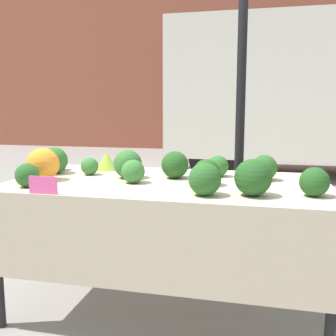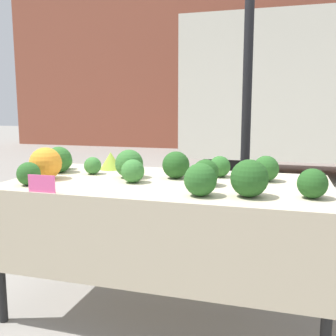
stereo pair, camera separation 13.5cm
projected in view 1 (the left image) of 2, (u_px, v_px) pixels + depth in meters
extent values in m
plane|color=gray|center=(168.00, 306.00, 2.46)|extent=(40.00, 40.00, 0.00)
cube|color=brown|center=(244.00, 61.00, 11.16)|extent=(16.00, 0.60, 5.09)
cylinder|color=black|center=(241.00, 90.00, 2.93)|extent=(0.07, 0.07, 2.73)
cube|color=silver|center=(276.00, 89.00, 7.04)|extent=(3.72, 1.87, 2.36)
cylinder|color=black|center=(213.00, 156.00, 6.72)|extent=(0.83, 0.22, 0.83)
cylinder|color=black|center=(221.00, 147.00, 8.16)|extent=(0.83, 0.22, 0.83)
cube|color=beige|center=(168.00, 184.00, 2.34)|extent=(1.86, 0.99, 0.03)
cube|color=beige|center=(145.00, 250.00, 1.91)|extent=(1.86, 0.01, 0.44)
cylinder|color=black|center=(332.00, 296.00, 1.79)|extent=(0.05, 0.05, 0.77)
cylinder|color=black|center=(71.00, 219.00, 3.02)|extent=(0.05, 0.05, 0.77)
cylinder|color=black|center=(310.00, 236.00, 2.63)|extent=(0.05, 0.05, 0.77)
sphere|color=orange|center=(43.00, 164.00, 2.35)|extent=(0.20, 0.20, 0.20)
cone|color=#93B238|center=(107.00, 161.00, 2.75)|extent=(0.15, 0.15, 0.12)
sphere|color=#23511E|center=(175.00, 165.00, 2.43)|extent=(0.17, 0.17, 0.17)
sphere|color=#23511E|center=(207.00, 172.00, 2.21)|extent=(0.15, 0.15, 0.15)
sphere|color=#285B23|center=(264.00, 168.00, 2.36)|extent=(0.15, 0.15, 0.15)
sphere|color=#336B2D|center=(128.00, 164.00, 2.43)|extent=(0.18, 0.18, 0.18)
sphere|color=#23511E|center=(253.00, 177.00, 1.94)|extent=(0.19, 0.19, 0.19)
sphere|color=#2D6628|center=(218.00, 166.00, 2.49)|extent=(0.13, 0.13, 0.13)
sphere|color=#285B23|center=(27.00, 175.00, 2.16)|extent=(0.13, 0.13, 0.13)
sphere|color=#387533|center=(133.00, 171.00, 2.27)|extent=(0.14, 0.14, 0.14)
sphere|color=#2D6628|center=(59.00, 162.00, 2.74)|extent=(0.12, 0.12, 0.12)
sphere|color=#387533|center=(90.00, 166.00, 2.55)|extent=(0.11, 0.11, 0.11)
sphere|color=#2D6628|center=(54.00, 161.00, 2.60)|extent=(0.18, 0.18, 0.18)
sphere|color=#23511E|center=(314.00, 182.00, 1.93)|extent=(0.15, 0.15, 0.15)
sphere|color=#285B23|center=(205.00, 179.00, 1.95)|extent=(0.17, 0.17, 0.17)
cube|color=#F45B9E|center=(43.00, 185.00, 1.99)|extent=(0.16, 0.01, 0.09)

